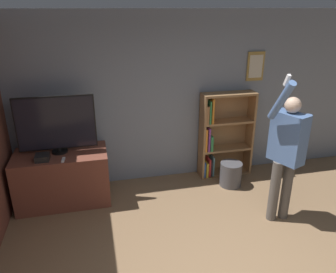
{
  "coord_description": "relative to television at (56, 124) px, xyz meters",
  "views": [
    {
      "loc": [
        -1.17,
        -1.97,
        2.73
      ],
      "look_at": [
        -0.26,
        1.87,
        1.15
      ],
      "focal_mm": 35.0,
      "sensor_mm": 36.0,
      "label": 1
    }
  ],
  "objects": [
    {
      "name": "remote_loose",
      "position": [
        0.06,
        -0.29,
        -0.42
      ],
      "size": [
        0.05,
        0.14,
        0.02
      ],
      "color": "white",
      "rests_on": "tv_ledge"
    },
    {
      "name": "game_console",
      "position": [
        -0.21,
        -0.21,
        -0.39
      ],
      "size": [
        0.18,
        0.2,
        0.08
      ],
      "color": "black",
      "rests_on": "tv_ledge"
    },
    {
      "name": "wall_back",
      "position": [
        1.7,
        0.41,
        0.15
      ],
      "size": [
        6.85,
        0.09,
        2.7
      ],
      "color": "gray",
      "rests_on": "ground_plane"
    },
    {
      "name": "person",
      "position": [
        2.87,
        -1.17,
        -0.16
      ],
      "size": [
        0.58,
        0.57,
        2.04
      ],
      "rotation": [
        0.0,
        0.0,
        -1.18
      ],
      "color": "#56514C",
      "rests_on": "ground_plane"
    },
    {
      "name": "tv_ledge",
      "position": [
        0.0,
        -0.04,
        -0.82
      ],
      "size": [
        1.31,
        0.69,
        0.78
      ],
      "color": "brown",
      "rests_on": "ground_plane"
    },
    {
      "name": "television",
      "position": [
        0.0,
        0.0,
        0.0
      ],
      "size": [
        1.07,
        0.22,
        0.83
      ],
      "color": "black",
      "rests_on": "tv_ledge"
    },
    {
      "name": "bookshelf",
      "position": [
        2.57,
        0.24,
        -0.51
      ],
      "size": [
        0.89,
        0.28,
        1.44
      ],
      "color": "#997047",
      "rests_on": "ground_plane"
    },
    {
      "name": "waste_bin",
      "position": [
        2.6,
        -0.18,
        -1.01
      ],
      "size": [
        0.35,
        0.35,
        0.39
      ],
      "color": "#4C4C51",
      "rests_on": "ground_plane"
    }
  ]
}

